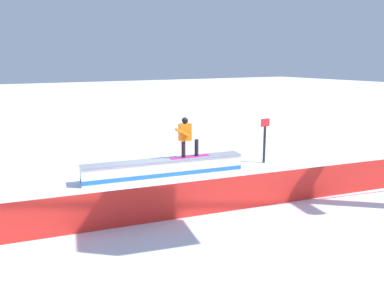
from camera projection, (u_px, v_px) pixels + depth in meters
name	position (u px, v px, depth m)	size (l,w,h in m)	color
ground_plane	(165.00, 177.00, 13.47)	(120.00, 120.00, 0.00)	white
grind_box	(165.00, 169.00, 13.42)	(5.58, 1.47, 0.63)	white
snowboarder	(186.00, 136.00, 13.45)	(1.45, 0.42, 1.40)	#C2208D
safety_fence	(225.00, 195.00, 10.32)	(13.06, 0.06, 0.92)	red
trail_marker	(265.00, 139.00, 15.17)	(0.40, 0.10, 1.72)	#262628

